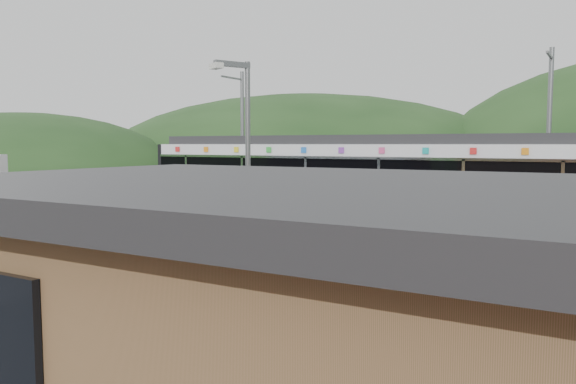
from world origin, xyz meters
The scene contains 9 objects.
ground centered at (0.00, 0.00, 0.00)m, with size 120.00×120.00×0.00m, color #4C4C4F.
hills centered at (6.19, 5.29, 0.00)m, with size 146.00×149.00×26.00m.
platform centered at (0.00, 3.30, 0.15)m, with size 26.00×3.20×0.30m, color #9E9E99.
yellow_line centered at (0.00, 2.00, 0.30)m, with size 26.00×0.10×0.01m, color yellow.
train centered at (1.33, 6.00, 2.06)m, with size 20.44×3.01×3.74m.
catenary_mast_west centered at (-7.00, 8.56, 3.65)m, with size 0.18×1.80×7.00m.
catenary_mast_east centered at (7.00, 8.56, 3.65)m, with size 0.18×1.80×7.00m.
station_shelter centered at (6.00, -9.01, 1.55)m, with size 9.20×6.20×3.00m.
lamp_post centered at (1.87, -4.10, 3.17)m, with size 0.48×1.01×5.27m.
Camera 1 is at (9.13, -14.69, 3.41)m, focal length 35.00 mm.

